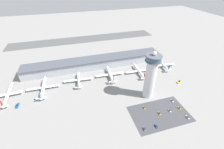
{
  "coord_description": "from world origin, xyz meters",
  "views": [
    {
      "loc": [
        -33.69,
        -140.72,
        129.28
      ],
      "look_at": [
        14.35,
        21.15,
        13.97
      ],
      "focal_mm": 24.0,
      "sensor_mm": 36.0,
      "label": 1
    }
  ],
  "objects_px": {
    "airplane_gate_echo": "(139,71)",
    "car_green_van": "(156,126)",
    "airplane_gate_alpha": "(8,94)",
    "car_yellow_taxi": "(144,129)",
    "airplane_gate_foxtrot": "(163,65)",
    "service_truck_fuel": "(18,106)",
    "airplane_gate_delta": "(110,74)",
    "car_silver_sedan": "(179,108)",
    "service_truck_catering": "(179,82)",
    "car_navy_sedan": "(172,101)",
    "car_blue_compact": "(144,108)",
    "control_tower": "(151,75)",
    "airplane_gate_charlie": "(79,80)",
    "airplane_gate_bravo": "(43,87)",
    "car_red_hatchback": "(170,111)",
    "car_black_suv": "(159,113)",
    "car_white_wagon": "(188,117)"
  },
  "relations": [
    {
      "from": "airplane_gate_echo",
      "to": "car_green_van",
      "type": "xyz_separation_m",
      "value": [
        -24.68,
        -94.89,
        -3.28
      ]
    },
    {
      "from": "airplane_gate_alpha",
      "to": "airplane_gate_echo",
      "type": "bearing_deg",
      "value": 1.15
    },
    {
      "from": "airplane_gate_echo",
      "to": "car_yellow_taxi",
      "type": "bearing_deg",
      "value": -111.64
    },
    {
      "from": "airplane_gate_foxtrot",
      "to": "service_truck_fuel",
      "type": "relative_size",
      "value": 5.26
    },
    {
      "from": "airplane_gate_delta",
      "to": "car_silver_sedan",
      "type": "height_order",
      "value": "airplane_gate_delta"
    },
    {
      "from": "airplane_gate_alpha",
      "to": "car_green_van",
      "type": "relative_size",
      "value": 9.58
    },
    {
      "from": "service_truck_fuel",
      "to": "airplane_gate_echo",
      "type": "bearing_deg",
      "value": 8.25
    },
    {
      "from": "airplane_gate_delta",
      "to": "service_truck_catering",
      "type": "height_order",
      "value": "airplane_gate_delta"
    },
    {
      "from": "car_navy_sedan",
      "to": "car_blue_compact",
      "type": "xyz_separation_m",
      "value": [
        -37.76,
        -0.53,
        -0.02
      ]
    },
    {
      "from": "airplane_gate_echo",
      "to": "car_yellow_taxi",
      "type": "xyz_separation_m",
      "value": [
        -37.5,
        -94.51,
        -3.29
      ]
    },
    {
      "from": "car_silver_sedan",
      "to": "car_blue_compact",
      "type": "relative_size",
      "value": 1.0
    },
    {
      "from": "control_tower",
      "to": "airplane_gate_delta",
      "type": "relative_size",
      "value": 1.47
    },
    {
      "from": "car_green_van",
      "to": "airplane_gate_echo",
      "type": "bearing_deg",
      "value": 75.42
    },
    {
      "from": "airplane_gate_echo",
      "to": "car_green_van",
      "type": "height_order",
      "value": "airplane_gate_echo"
    },
    {
      "from": "airplane_gate_charlie",
      "to": "service_truck_fuel",
      "type": "distance_m",
      "value": 78.53
    },
    {
      "from": "airplane_gate_bravo",
      "to": "airplane_gate_delta",
      "type": "bearing_deg",
      "value": 2.87
    },
    {
      "from": "airplane_gate_alpha",
      "to": "car_yellow_taxi",
      "type": "relative_size",
      "value": 9.21
    },
    {
      "from": "airplane_gate_delta",
      "to": "car_silver_sedan",
      "type": "xyz_separation_m",
      "value": [
        58.77,
        -83.92,
        -3.68
      ]
    },
    {
      "from": "airplane_gate_foxtrot",
      "to": "car_navy_sedan",
      "type": "height_order",
      "value": "airplane_gate_foxtrot"
    },
    {
      "from": "car_red_hatchback",
      "to": "car_yellow_taxi",
      "type": "distance_m",
      "value": 40.51
    },
    {
      "from": "control_tower",
      "to": "car_navy_sedan",
      "type": "relative_size",
      "value": 13.66
    },
    {
      "from": "control_tower",
      "to": "airplane_gate_foxtrot",
      "type": "height_order",
      "value": "control_tower"
    },
    {
      "from": "car_yellow_taxi",
      "to": "airplane_gate_delta",
      "type": "bearing_deg",
      "value": 94.42
    },
    {
      "from": "service_truck_catering",
      "to": "car_red_hatchback",
      "type": "bearing_deg",
      "value": -136.31
    },
    {
      "from": "car_yellow_taxi",
      "to": "car_green_van",
      "type": "bearing_deg",
      "value": -1.71
    },
    {
      "from": "control_tower",
      "to": "airplane_gate_delta",
      "type": "height_order",
      "value": "control_tower"
    },
    {
      "from": "control_tower",
      "to": "service_truck_fuel",
      "type": "bearing_deg",
      "value": 170.34
    },
    {
      "from": "service_truck_fuel",
      "to": "car_red_hatchback",
      "type": "height_order",
      "value": "service_truck_fuel"
    },
    {
      "from": "airplane_gate_alpha",
      "to": "airplane_gate_echo",
      "type": "xyz_separation_m",
      "value": [
        178.98,
        3.59,
        -0.53
      ]
    },
    {
      "from": "airplane_gate_foxtrot",
      "to": "car_green_van",
      "type": "height_order",
      "value": "airplane_gate_foxtrot"
    },
    {
      "from": "airplane_gate_delta",
      "to": "car_red_hatchback",
      "type": "distance_m",
      "value": 95.77
    },
    {
      "from": "control_tower",
      "to": "car_black_suv",
      "type": "height_order",
      "value": "control_tower"
    },
    {
      "from": "car_silver_sedan",
      "to": "car_green_van",
      "type": "bearing_deg",
      "value": -159.75
    },
    {
      "from": "airplane_gate_alpha",
      "to": "car_white_wagon",
      "type": "distance_m",
      "value": 213.1
    },
    {
      "from": "control_tower",
      "to": "car_green_van",
      "type": "bearing_deg",
      "value": -106.6
    },
    {
      "from": "airplane_gate_echo",
      "to": "airplane_gate_alpha",
      "type": "bearing_deg",
      "value": -178.85
    },
    {
      "from": "airplane_gate_foxtrot",
      "to": "service_truck_catering",
      "type": "distance_m",
      "value": 42.97
    },
    {
      "from": "airplane_gate_bravo",
      "to": "service_truck_catering",
      "type": "xyz_separation_m",
      "value": [
        182.59,
        -37.44,
        -3.16
      ]
    },
    {
      "from": "airplane_gate_echo",
      "to": "airplane_gate_bravo",
      "type": "bearing_deg",
      "value": -179.4
    },
    {
      "from": "airplane_gate_charlie",
      "to": "airplane_gate_bravo",
      "type": "bearing_deg",
      "value": -174.77
    },
    {
      "from": "airplane_gate_alpha",
      "to": "airplane_gate_bravo",
      "type": "distance_m",
      "value": 41.05
    },
    {
      "from": "airplane_gate_bravo",
      "to": "service_truck_catering",
      "type": "bearing_deg",
      "value": -11.59
    },
    {
      "from": "car_red_hatchback",
      "to": "car_yellow_taxi",
      "type": "xyz_separation_m",
      "value": [
        -38.14,
        -13.63,
        0.01
      ]
    },
    {
      "from": "airplane_gate_delta",
      "to": "airplane_gate_foxtrot",
      "type": "distance_m",
      "value": 90.87
    },
    {
      "from": "airplane_gate_echo",
      "to": "service_truck_catering",
      "type": "distance_m",
      "value": 59.25
    },
    {
      "from": "control_tower",
      "to": "airplane_gate_bravo",
      "type": "distance_m",
      "value": 138.27
    },
    {
      "from": "airplane_gate_delta",
      "to": "car_silver_sedan",
      "type": "relative_size",
      "value": 10.27
    },
    {
      "from": "control_tower",
      "to": "car_green_van",
      "type": "relative_size",
      "value": 13.21
    },
    {
      "from": "airplane_gate_bravo",
      "to": "airplane_gate_delta",
      "type": "xyz_separation_m",
      "value": [
        92.94,
        4.66,
        0.0
      ]
    },
    {
      "from": "car_green_van",
      "to": "car_black_suv",
      "type": "relative_size",
      "value": 1.01
    }
  ]
}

